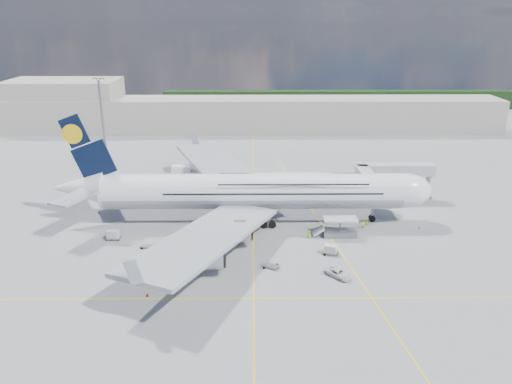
{
  "coord_description": "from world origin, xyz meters",
  "views": [
    {
      "loc": [
        -0.16,
        -86.53,
        41.56
      ],
      "look_at": [
        0.56,
        8.0,
        7.3
      ],
      "focal_mm": 35.0,
      "sensor_mm": 36.0,
      "label": 1
    }
  ],
  "objects_px": {
    "light_mast": "(103,124)",
    "dolly_row_c": "(189,237)",
    "airliner": "(254,191)",
    "cone_wing_right_inner": "(195,266)",
    "catering_truck_inner": "(217,188)",
    "dolly_row_b": "(148,246)",
    "cone_wing_left_outer": "(206,191)",
    "dolly_row_a": "(190,244)",
    "crew_van": "(309,234)",
    "catering_truck_outer": "(185,174)",
    "service_van": "(338,273)",
    "cone_wing_left_inner": "(211,206)",
    "cone_wing_right_outer": "(147,295)",
    "cone_nose": "(419,227)",
    "crew_wing": "(188,233)",
    "dolly_nose_near": "(330,249)",
    "crew_nose": "(363,225)",
    "crew_loader": "(367,223)",
    "dolly_back": "(113,235)",
    "jet_bridge": "(384,174)",
    "baggage_tug": "(196,249)",
    "cargo_loader": "(339,230)",
    "dolly_nose_far": "(271,266)",
    "crew_tug": "(217,249)"
  },
  "relations": [
    {
      "from": "dolly_row_b",
      "to": "cone_wing_left_outer",
      "type": "bearing_deg",
      "value": 85.34
    },
    {
      "from": "dolly_row_a",
      "to": "crew_nose",
      "type": "relative_size",
      "value": 1.91
    },
    {
      "from": "cargo_loader",
      "to": "dolly_row_c",
      "type": "bearing_deg",
      "value": -177.59
    },
    {
      "from": "cone_wing_left_inner",
      "to": "dolly_row_a",
      "type": "bearing_deg",
      "value": -95.7
    },
    {
      "from": "dolly_row_b",
      "to": "dolly_back",
      "type": "distance_m",
      "value": 8.36
    },
    {
      "from": "dolly_nose_near",
      "to": "crew_loader",
      "type": "relative_size",
      "value": 1.85
    },
    {
      "from": "crew_nose",
      "to": "crew_loader",
      "type": "distance_m",
      "value": 1.34
    },
    {
      "from": "dolly_nose_near",
      "to": "cone_wing_left_inner",
      "type": "distance_m",
      "value": 33.33
    },
    {
      "from": "cone_wing_left_outer",
      "to": "catering_truck_outer",
      "type": "bearing_deg",
      "value": 127.04
    },
    {
      "from": "airliner",
      "to": "cone_wing_right_inner",
      "type": "height_order",
      "value": "airliner"
    },
    {
      "from": "crew_wing",
      "to": "crew_van",
      "type": "xyz_separation_m",
      "value": [
        23.65,
        -0.21,
        -0.15
      ]
    },
    {
      "from": "airliner",
      "to": "dolly_row_a",
      "type": "relative_size",
      "value": 26.27
    },
    {
      "from": "cone_wing_right_inner",
      "to": "cone_wing_right_outer",
      "type": "bearing_deg",
      "value": -124.78
    },
    {
      "from": "cone_wing_left_inner",
      "to": "cone_wing_left_outer",
      "type": "xyz_separation_m",
      "value": [
        -1.97,
        10.1,
        -0.06
      ]
    },
    {
      "from": "catering_truck_inner",
      "to": "cone_wing_left_inner",
      "type": "distance_m",
      "value": 8.07
    },
    {
      "from": "dolly_row_a",
      "to": "crew_van",
      "type": "height_order",
      "value": "dolly_row_a"
    },
    {
      "from": "dolly_row_a",
      "to": "cone_wing_left_inner",
      "type": "relative_size",
      "value": 4.73
    },
    {
      "from": "cone_wing_right_outer",
      "to": "jet_bridge",
      "type": "bearing_deg",
      "value": 40.95
    },
    {
      "from": "cone_wing_left_inner",
      "to": "cone_wing_right_outer",
      "type": "xyz_separation_m",
      "value": [
        -6.95,
        -37.61,
        -0.0
      ]
    },
    {
      "from": "light_mast",
      "to": "dolly_row_b",
      "type": "bearing_deg",
      "value": -66.78
    },
    {
      "from": "dolly_row_c",
      "to": "baggage_tug",
      "type": "height_order",
      "value": "baggage_tug"
    },
    {
      "from": "cone_nose",
      "to": "catering_truck_inner",
      "type": "bearing_deg",
      "value": 154.66
    },
    {
      "from": "baggage_tug",
      "to": "crew_nose",
      "type": "xyz_separation_m",
      "value": [
        32.78,
        10.03,
        0.12
      ]
    },
    {
      "from": "light_mast",
      "to": "catering_truck_inner",
      "type": "height_order",
      "value": "light_mast"
    },
    {
      "from": "dolly_row_a",
      "to": "crew_tug",
      "type": "xyz_separation_m",
      "value": [
        5.02,
        -1.56,
        -0.12
      ]
    },
    {
      "from": "dolly_row_a",
      "to": "cone_wing_left_outer",
      "type": "relative_size",
      "value": 6.0
    },
    {
      "from": "catering_truck_outer",
      "to": "crew_van",
      "type": "height_order",
      "value": "catering_truck_outer"
    },
    {
      "from": "cone_nose",
      "to": "cone_wing_left_outer",
      "type": "bearing_deg",
      "value": 153.77
    },
    {
      "from": "dolly_back",
      "to": "catering_truck_outer",
      "type": "height_order",
      "value": "catering_truck_outer"
    },
    {
      "from": "light_mast",
      "to": "dolly_row_c",
      "type": "distance_m",
      "value": 52.88
    },
    {
      "from": "cone_wing_left_outer",
      "to": "dolly_row_b",
      "type": "bearing_deg",
      "value": -104.83
    },
    {
      "from": "cone_wing_right_outer",
      "to": "cone_nose",
      "type": "bearing_deg",
      "value": 26.77
    },
    {
      "from": "dolly_row_b",
      "to": "crew_nose",
      "type": "xyz_separation_m",
      "value": [
        41.95,
        8.31,
        0.47
      ]
    },
    {
      "from": "service_van",
      "to": "cone_wing_right_inner",
      "type": "xyz_separation_m",
      "value": [
        -24.12,
        3.53,
        -0.43
      ]
    },
    {
      "from": "cone_wing_left_inner",
      "to": "cargo_loader",
      "type": "bearing_deg",
      "value": -30.36
    },
    {
      "from": "dolly_nose_far",
      "to": "dolly_row_c",
      "type": "bearing_deg",
      "value": 172.05
    },
    {
      "from": "cone_wing_left_outer",
      "to": "dolly_row_a",
      "type": "bearing_deg",
      "value": -90.29
    },
    {
      "from": "dolly_row_c",
      "to": "crew_van",
      "type": "bearing_deg",
      "value": -5.72
    },
    {
      "from": "dolly_row_b",
      "to": "crew_loader",
      "type": "height_order",
      "value": "crew_loader"
    },
    {
      "from": "cargo_loader",
      "to": "dolly_row_b",
      "type": "height_order",
      "value": "cargo_loader"
    },
    {
      "from": "dolly_row_b",
      "to": "cone_wing_left_outer",
      "type": "xyz_separation_m",
      "value": [
        8.15,
        30.78,
        -0.08
      ]
    },
    {
      "from": "jet_bridge",
      "to": "dolly_row_a",
      "type": "distance_m",
      "value": 48.26
    },
    {
      "from": "dolly_row_b",
      "to": "cone_wing_left_inner",
      "type": "xyz_separation_m",
      "value": [
        10.12,
        20.69,
        -0.01
      ]
    },
    {
      "from": "crew_wing",
      "to": "cone_wing_right_outer",
      "type": "distance_m",
      "value": 21.54
    },
    {
      "from": "crew_van",
      "to": "cone_wing_left_inner",
      "type": "bearing_deg",
      "value": 8.96
    },
    {
      "from": "dolly_row_a",
      "to": "crew_van",
      "type": "distance_m",
      "value": 23.04
    },
    {
      "from": "jet_bridge",
      "to": "cone_wing_right_outer",
      "type": "xyz_separation_m",
      "value": [
        -46.33,
        -40.2,
        -6.55
      ]
    },
    {
      "from": "dolly_row_a",
      "to": "dolly_back",
      "type": "distance_m",
      "value": 16.05
    },
    {
      "from": "dolly_row_c",
      "to": "dolly_back",
      "type": "xyz_separation_m",
      "value": [
        -14.59,
        -0.25,
        0.63
      ]
    },
    {
      "from": "crew_wing",
      "to": "dolly_nose_near",
      "type": "bearing_deg",
      "value": -105.52
    }
  ]
}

